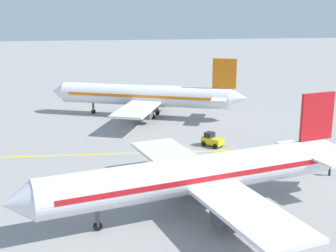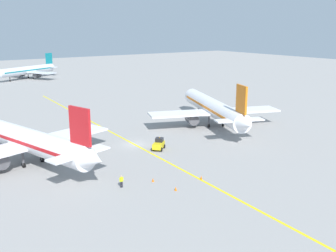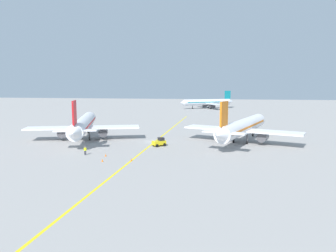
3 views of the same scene
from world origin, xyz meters
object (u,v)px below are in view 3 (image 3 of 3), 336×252
Objects in this scene: airplane_distant_taxiing at (208,102)px; traffic_cone_near_nose at (102,160)px; baggage_tug_white at (159,142)px; airplane_adjacent_stand at (243,127)px; traffic_cone_by_wingtip at (106,155)px; ground_crew_worker at (85,150)px; airplane_at_gate at (83,125)px; traffic_cone_mid_apron at (131,160)px.

airplane_distant_taxiing reaches higher than traffic_cone_near_nose.
baggage_tug_white reaches higher than traffic_cone_near_nose.
airplane_adjacent_stand is at bearing -84.01° from airplane_distant_taxiing.
traffic_cone_near_nose and traffic_cone_by_wingtip have the same top height.
traffic_cone_by_wingtip is at bearing 100.90° from traffic_cone_near_nose.
traffic_cone_by_wingtip is (4.47, -0.71, -0.63)m from ground_crew_worker.
traffic_cone_by_wingtip is at bearing -126.65° from baggage_tug_white.
airplane_at_gate is 63.57× the size of traffic_cone_by_wingtip.
traffic_cone_near_nose is at bearing -139.07° from airplane_adjacent_stand.
airplane_adjacent_stand is at bearing 2.04° from airplane_at_gate.
airplane_adjacent_stand is 101.17m from airplane_distant_taxiing.
airplane_adjacent_stand is (39.52, 1.41, 0.00)m from airplane_at_gate.
airplane_at_gate is at bearing 163.64° from baggage_tug_white.
airplane_adjacent_stand is 62.26× the size of traffic_cone_by_wingtip.
airplane_at_gate and airplane_adjacent_stand have the same top height.
baggage_tug_white is at bearing -16.36° from airplane_at_gate.
airplane_at_gate reaches higher than traffic_cone_by_wingtip.
baggage_tug_white is 14.55m from traffic_cone_by_wingtip.
ground_crew_worker is at bearing -150.21° from airplane_adjacent_stand.
airplane_at_gate is at bearing 130.57° from traffic_cone_mid_apron.
ground_crew_worker is 3.05× the size of traffic_cone_near_nose.
airplane_distant_taxiing is at bearing 84.81° from traffic_cone_mid_apron.
baggage_tug_white is at bearing 39.80° from ground_crew_worker.
traffic_cone_by_wingtip is at bearing -9.00° from ground_crew_worker.
traffic_cone_near_nose is 1.00× the size of traffic_cone_mid_apron.
baggage_tug_white is 5.89× the size of traffic_cone_near_nose.
ground_crew_worker is (-13.15, -10.96, 0.01)m from baggage_tug_white.
ground_crew_worker reaches higher than traffic_cone_by_wingtip.
airplane_at_gate is at bearing 113.51° from ground_crew_worker.
traffic_cone_mid_apron is at bearing -95.19° from airplane_distant_taxiing.
traffic_cone_by_wingtip is (-27.66, -19.10, -3.43)m from airplane_adjacent_stand.
traffic_cone_mid_apron is (5.16, 1.07, 0.00)m from traffic_cone_near_nose.
baggage_tug_white reaches higher than ground_crew_worker.
airplane_adjacent_stand is 20.58m from baggage_tug_white.
traffic_cone_near_nose is at bearing -168.29° from traffic_cone_mid_apron.
traffic_cone_mid_apron is (-21.70, -22.22, -3.43)m from airplane_adjacent_stand.
airplane_at_gate is 27.61m from traffic_cone_mid_apron.
airplane_distant_taxiing is 108.41m from baggage_tug_white.
ground_crew_worker is 4.57m from traffic_cone_by_wingtip.
airplane_distant_taxiing is 53.83× the size of traffic_cone_mid_apron.
baggage_tug_white is (-8.44, -108.05, -2.44)m from airplane_distant_taxiing.
baggage_tug_white is at bearing 63.59° from traffic_cone_near_nose.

